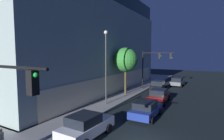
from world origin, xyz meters
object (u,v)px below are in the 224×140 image
Objects in this scene: car_red at (159,96)px; car_white at (86,126)px; car_black at (158,86)px; car_grey at (177,82)px; sidewalk_tree at (126,60)px; car_blue at (146,109)px; street_lamp_sidewalk at (106,59)px; traffic_light_far_corner at (154,62)px; modern_building at (48,43)px.

car_white is at bearing 169.98° from car_red.
car_black is 6.27m from car_grey.
sidewalk_tree is 14.87m from car_white.
car_blue is 0.93× the size of car_red.
car_blue is at bearing -170.33° from car_black.
street_lamp_sidewalk is 8.03m from car_red.
car_white is 12.19m from car_red.
traffic_light_far_corner is at bearing 63.42° from car_black.
sidewalk_tree is at bearing 145.49° from car_black.
street_lamp_sidewalk is 9.61m from car_white.
traffic_light_far_corner reaches higher than car_white.
traffic_light_far_corner is at bearing -76.26° from modern_building.
car_black is (18.99, -0.23, -0.01)m from car_white.
sidewalk_tree is at bearing 13.37° from car_white.
car_white is at bearing 158.19° from car_blue.
modern_building is 21.83m from car_black.
car_black is (5.12, -3.52, -4.25)m from sidewalk_tree.
street_lamp_sidewalk is 1.88× the size of car_blue.
car_grey is at bearing 0.71° from car_blue.
modern_building is at bearing 86.96° from sidewalk_tree.
car_white is (-7.90, -3.04, -4.55)m from street_lamp_sidewalk.
modern_building is 5.36× the size of traffic_light_far_corner.
traffic_light_far_corner is 1.36× the size of car_white.
traffic_light_far_corner is at bearing -24.90° from sidewalk_tree.
modern_building is 25.07m from car_blue.
street_lamp_sidewalk is at bearing 163.57° from car_black.
modern_building is at bearing 53.52° from car_white.
car_red reaches higher than car_blue.
car_blue is at bearing -177.02° from car_red.
traffic_light_far_corner reaches higher than car_black.
traffic_light_far_corner is 3.96m from car_black.
sidewalk_tree is 13.09m from car_grey.
car_white is at bearing -158.93° from street_lamp_sidewalk.
car_grey is (12.93, -0.08, -0.03)m from car_red.
sidewalk_tree is 1.50× the size of car_blue.
street_lamp_sidewalk reaches higher than sidewalk_tree.
sidewalk_tree is 1.46× the size of car_white.
car_black reaches higher than car_blue.
modern_building is 18.42m from street_lamp_sidewalk.
modern_building is at bearing 68.81° from car_blue.
car_white is (-19.45, -0.70, -3.81)m from traffic_light_far_corner.
car_red is (12.00, -2.12, -0.02)m from car_white.
modern_building is at bearing 101.87° from car_black.
car_black is at bearing -116.58° from traffic_light_far_corner.
car_grey is at bearing -65.28° from modern_building.
sidewalk_tree is at bearing -93.04° from modern_building.
street_lamp_sidewalk is 18.41m from car_grey.
car_white is 1.02× the size of car_blue.
traffic_light_far_corner is 6.18m from sidewalk_tree.
car_grey is (10.19, -22.14, -7.24)m from modern_building.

